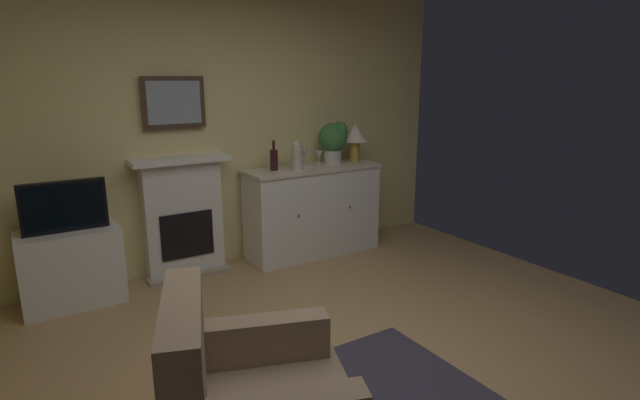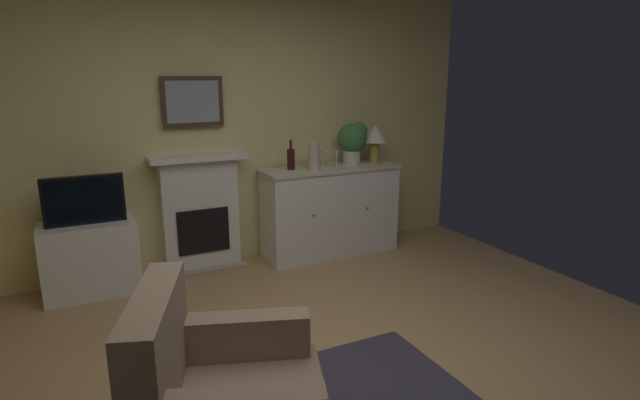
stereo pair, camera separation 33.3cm
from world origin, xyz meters
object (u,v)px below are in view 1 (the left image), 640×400
(sideboard_cabinet, at_px, (313,210))
(wine_glass_center, at_px, (319,155))
(tv_set, at_px, (64,206))
(wine_bottle, at_px, (274,159))
(vase_decorative, at_px, (297,155))
(potted_plant_small, at_px, (334,139))
(framed_picture, at_px, (174,102))
(table_lamp, at_px, (355,136))
(fireplace_unit, at_px, (183,216))
(tv_cabinet, at_px, (71,267))
(wine_glass_left, at_px, (305,155))

(sideboard_cabinet, xyz_separation_m, wine_glass_center, (0.04, -0.05, 0.58))
(tv_set, bearing_deg, wine_bottle, 1.52)
(wine_glass_center, height_order, vase_decorative, vase_decorative)
(tv_set, relative_size, potted_plant_small, 1.44)
(sideboard_cabinet, relative_size, vase_decorative, 4.98)
(framed_picture, distance_m, sideboard_cabinet, 1.72)
(table_lamp, bearing_deg, potted_plant_small, 169.19)
(wine_glass_center, height_order, potted_plant_small, potted_plant_small)
(wine_bottle, xyz_separation_m, vase_decorative, (0.21, -0.09, 0.03))
(vase_decorative, bearing_deg, wine_glass_center, -0.81)
(wine_glass_center, bearing_deg, wine_bottle, 168.23)
(fireplace_unit, distance_m, potted_plant_small, 1.69)
(tv_cabinet, bearing_deg, table_lamp, -0.31)
(wine_glass_left, xyz_separation_m, vase_decorative, (-0.14, -0.08, 0.02))
(wine_glass_center, xyz_separation_m, vase_decorative, (-0.25, 0.00, 0.02))
(wine_glass_center, relative_size, potted_plant_small, 0.38)
(fireplace_unit, relative_size, wine_glass_center, 6.67)
(tv_cabinet, bearing_deg, sideboard_cabinet, -0.38)
(fireplace_unit, xyz_separation_m, wine_bottle, (0.87, -0.14, 0.47))
(wine_glass_left, relative_size, wine_glass_center, 1.00)
(fireplace_unit, distance_m, wine_glass_left, 1.32)
(table_lamp, height_order, wine_bottle, table_lamp)
(wine_glass_left, bearing_deg, tv_cabinet, -179.69)
(fireplace_unit, bearing_deg, wine_glass_left, -7.04)
(sideboard_cabinet, bearing_deg, wine_glass_center, -52.22)
(vase_decorative, xyz_separation_m, potted_plant_small, (0.49, 0.10, 0.12))
(table_lamp, distance_m, wine_glass_left, 0.61)
(framed_picture, xyz_separation_m, wine_bottle, (0.87, -0.18, -0.55))
(fireplace_unit, bearing_deg, wine_glass_center, -9.86)
(sideboard_cabinet, relative_size, tv_set, 2.26)
(framed_picture, distance_m, potted_plant_small, 1.63)
(wine_glass_left, relative_size, tv_cabinet, 0.22)
(vase_decorative, distance_m, tv_cabinet, 2.18)
(potted_plant_small, bearing_deg, table_lamp, -10.81)
(table_lamp, height_order, vase_decorative, table_lamp)
(framed_picture, xyz_separation_m, tv_set, (-0.98, -0.23, -0.75))
(fireplace_unit, bearing_deg, vase_decorative, -11.88)
(wine_glass_left, bearing_deg, tv_set, -179.08)
(wine_bottle, xyz_separation_m, potted_plant_small, (0.69, 0.00, 0.15))
(fireplace_unit, relative_size, framed_picture, 2.00)
(wine_bottle, xyz_separation_m, tv_set, (-1.85, -0.05, -0.20))
(framed_picture, distance_m, tv_set, 1.25)
(framed_picture, relative_size, vase_decorative, 1.96)
(wine_glass_left, height_order, potted_plant_small, potted_plant_small)
(vase_decorative, bearing_deg, tv_set, 178.83)
(wine_glass_left, bearing_deg, sideboard_cabinet, -21.42)
(table_lamp, distance_m, vase_decorative, 0.74)
(wine_bottle, height_order, potted_plant_small, potted_plant_small)
(wine_glass_left, xyz_separation_m, wine_glass_center, (0.11, -0.08, 0.00))
(wine_glass_center, height_order, tv_set, wine_glass_center)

